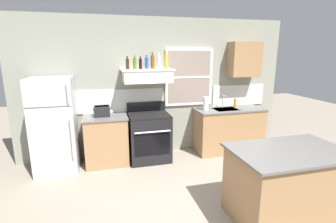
# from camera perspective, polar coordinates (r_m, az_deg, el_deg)

# --- Properties ---
(ground_plane) EXTENTS (16.00, 16.00, 0.00)m
(ground_plane) POSITION_cam_1_polar(r_m,az_deg,el_deg) (3.54, 6.21, -22.15)
(ground_plane) COLOR gray
(back_wall) EXTENTS (5.40, 0.11, 2.70)m
(back_wall) POSITION_cam_1_polar(r_m,az_deg,el_deg) (5.08, -2.08, 5.43)
(back_wall) COLOR gray
(back_wall) RESTS_ON ground_plane
(refrigerator) EXTENTS (0.70, 0.72, 1.64)m
(refrigerator) POSITION_cam_1_polar(r_m,az_deg,el_deg) (4.76, -24.26, -2.87)
(refrigerator) COLOR #B7BABC
(refrigerator) RESTS_ON ground_plane
(counter_left_of_stove) EXTENTS (0.79, 0.63, 0.91)m
(counter_left_of_stove) POSITION_cam_1_polar(r_m,az_deg,el_deg) (4.85, -13.75, -6.26)
(counter_left_of_stove) COLOR #9E754C
(counter_left_of_stove) RESTS_ON ground_plane
(toaster) EXTENTS (0.30, 0.20, 0.19)m
(toaster) POSITION_cam_1_polar(r_m,az_deg,el_deg) (4.71, -14.71, 0.12)
(toaster) COLOR black
(toaster) RESTS_ON counter_left_of_stove
(stove_range) EXTENTS (0.76, 0.69, 1.09)m
(stove_range) POSITION_cam_1_polar(r_m,az_deg,el_deg) (4.88, -4.28, -5.66)
(stove_range) COLOR black
(stove_range) RESTS_ON ground_plane
(range_hood_shelf) EXTENTS (0.96, 0.52, 0.24)m
(range_hood_shelf) POSITION_cam_1_polar(r_m,az_deg,el_deg) (4.73, -4.74, 8.12)
(range_hood_shelf) COLOR white
(bottle_brown_stout) EXTENTS (0.06, 0.06, 0.24)m
(bottle_brown_stout) POSITION_cam_1_polar(r_m,az_deg,el_deg) (4.62, -9.15, 10.61)
(bottle_brown_stout) COLOR #381E0F
(bottle_brown_stout) RESTS_ON range_hood_shelf
(bottle_olive_oil_square) EXTENTS (0.06, 0.06, 0.24)m
(bottle_olive_oil_square) POSITION_cam_1_polar(r_m,az_deg,el_deg) (4.64, -7.53, 10.72)
(bottle_olive_oil_square) COLOR #4C601E
(bottle_olive_oil_square) RESTS_ON range_hood_shelf
(bottle_balsamic_dark) EXTENTS (0.06, 0.06, 0.23)m
(bottle_balsamic_dark) POSITION_cam_1_polar(r_m,az_deg,el_deg) (4.69, -6.25, 10.69)
(bottle_balsamic_dark) COLOR black
(bottle_balsamic_dark) RESTS_ON range_hood_shelf
(bottle_blue_liqueur) EXTENTS (0.07, 0.07, 0.25)m
(bottle_blue_liqueur) POSITION_cam_1_polar(r_m,az_deg,el_deg) (4.77, -4.84, 10.88)
(bottle_blue_liqueur) COLOR #1E478C
(bottle_blue_liqueur) RESTS_ON range_hood_shelf
(bottle_amber_wine) EXTENTS (0.07, 0.07, 0.30)m
(bottle_amber_wine) POSITION_cam_1_polar(r_m,az_deg,el_deg) (4.76, -3.51, 11.16)
(bottle_amber_wine) COLOR brown
(bottle_amber_wine) RESTS_ON range_hood_shelf
(bottle_clear_tall) EXTENTS (0.06, 0.06, 0.30)m
(bottle_clear_tall) POSITION_cam_1_polar(r_m,az_deg,el_deg) (4.79, -2.05, 11.17)
(bottle_clear_tall) COLOR silver
(bottle_clear_tall) RESTS_ON range_hood_shelf
(bottle_champagne_gold_foil) EXTENTS (0.08, 0.08, 0.32)m
(bottle_champagne_gold_foil) POSITION_cam_1_polar(r_m,az_deg,el_deg) (4.75, -0.42, 11.28)
(bottle_champagne_gold_foil) COLOR #B29333
(bottle_champagne_gold_foil) RESTS_ON range_hood_shelf
(counter_right_with_sink) EXTENTS (1.43, 0.63, 0.91)m
(counter_right_with_sink) POSITION_cam_1_polar(r_m,az_deg,el_deg) (5.47, 13.48, -3.98)
(counter_right_with_sink) COLOR #9E754C
(counter_right_with_sink) RESTS_ON ground_plane
(sink_faucet) EXTENTS (0.03, 0.17, 0.28)m
(sink_faucet) POSITION_cam_1_polar(r_m,az_deg,el_deg) (5.36, 12.41, 2.64)
(sink_faucet) COLOR silver
(sink_faucet) RESTS_ON counter_right_with_sink
(paper_towel_roll) EXTENTS (0.11, 0.11, 0.27)m
(paper_towel_roll) POSITION_cam_1_polar(r_m,az_deg,el_deg) (5.09, 8.55, 1.81)
(paper_towel_roll) COLOR white
(paper_towel_roll) RESTS_ON counter_right_with_sink
(dish_soap_bottle) EXTENTS (0.06, 0.06, 0.18)m
(dish_soap_bottle) POSITION_cam_1_polar(r_m,az_deg,el_deg) (5.51, 14.95, 1.89)
(dish_soap_bottle) COLOR orange
(dish_soap_bottle) RESTS_ON counter_right_with_sink
(kitchen_island) EXTENTS (1.40, 0.90, 0.91)m
(kitchen_island) POSITION_cam_1_polar(r_m,az_deg,el_deg) (3.56, 25.18, -14.66)
(kitchen_island) COLOR #9E754C
(kitchen_island) RESTS_ON ground_plane
(upper_cabinet_right) EXTENTS (0.64, 0.32, 0.70)m
(upper_cabinet_right) POSITION_cam_1_polar(r_m,az_deg,el_deg) (5.53, 16.88, 11.22)
(upper_cabinet_right) COLOR #9E754C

